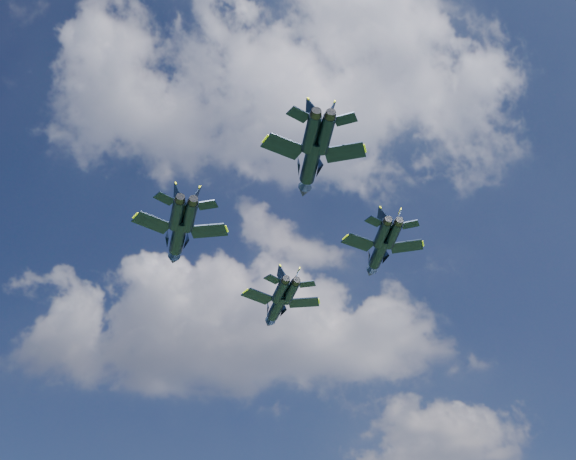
{
  "coord_description": "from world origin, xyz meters",
  "views": [
    {
      "loc": [
        9.66,
        -73.73,
        3.44
      ],
      "look_at": [
        3.62,
        9.15,
        64.0
      ],
      "focal_mm": 45.0,
      "sensor_mm": 36.0,
      "label": 1
    }
  ],
  "objects_px": {
    "jet_left": "(178,237)",
    "jet_lead": "(277,307)",
    "jet_slot": "(311,163)",
    "jet_right": "(379,253)"
  },
  "relations": [
    {
      "from": "jet_left",
      "to": "jet_lead",
      "type": "bearing_deg",
      "value": 39.31
    },
    {
      "from": "jet_lead",
      "to": "jet_left",
      "type": "distance_m",
      "value": 23.17
    },
    {
      "from": "jet_left",
      "to": "jet_slot",
      "type": "distance_m",
      "value": 23.6
    },
    {
      "from": "jet_lead",
      "to": "jet_left",
      "type": "xyz_separation_m",
      "value": [
        -12.41,
        -19.55,
        0.63
      ]
    },
    {
      "from": "jet_right",
      "to": "jet_slot",
      "type": "bearing_deg",
      "value": -128.1
    },
    {
      "from": "jet_lead",
      "to": "jet_right",
      "type": "distance_m",
      "value": 21.41
    },
    {
      "from": "jet_lead",
      "to": "jet_left",
      "type": "height_order",
      "value": "jet_left"
    },
    {
      "from": "jet_left",
      "to": "jet_slot",
      "type": "relative_size",
      "value": 1.02
    },
    {
      "from": "jet_lead",
      "to": "jet_right",
      "type": "xyz_separation_m",
      "value": [
        16.04,
        -14.17,
        0.11
      ]
    },
    {
      "from": "jet_lead",
      "to": "jet_left",
      "type": "relative_size",
      "value": 0.96
    }
  ]
}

